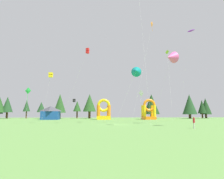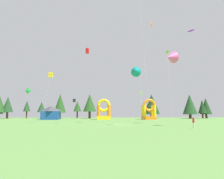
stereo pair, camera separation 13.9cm
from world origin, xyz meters
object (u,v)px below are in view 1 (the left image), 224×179
(kite_white_diamond, at_px, (141,94))
(inflatable_orange_dome, at_px, (104,112))
(inflatable_red_slide, at_px, (149,112))
(kite_orange_diamond, at_px, (152,26))
(kite_yellow_box, at_px, (51,75))
(kite_red_box, at_px, (87,51))
(kite_teal_delta, at_px, (136,71))
(festival_tent, at_px, (51,113))
(kite_purple_parafoil, at_px, (191,31))
(kite_pink_delta, at_px, (171,57))
(kite_green_diamond, at_px, (28,91))
(kite_black_box, at_px, (74,101))
(kite_lime_diamond, at_px, (168,53))
(person_midfield, at_px, (194,122))

(kite_white_diamond, relative_size, inflatable_orange_dome, 1.03)
(inflatable_red_slide, bearing_deg, kite_orange_diamond, -100.93)
(kite_white_diamond, relative_size, kite_yellow_box, 0.65)
(kite_red_box, relative_size, kite_teal_delta, 1.52)
(kite_white_diamond, relative_size, kite_teal_delta, 0.68)
(kite_yellow_box, distance_m, festival_tent, 26.98)
(inflatable_red_slide, relative_size, festival_tent, 1.24)
(kite_purple_parafoil, xyz_separation_m, kite_orange_diamond, (-15.21, -14.88, -5.32))
(festival_tent, bearing_deg, kite_pink_delta, -44.75)
(kite_green_diamond, bearing_deg, kite_pink_delta, -7.36)
(kite_black_box, height_order, inflatable_red_slide, inflatable_red_slide)
(inflatable_orange_dome, bearing_deg, kite_purple_parafoil, -26.46)
(kite_red_box, bearing_deg, kite_teal_delta, -39.35)
(kite_teal_delta, distance_m, inflatable_red_slide, 35.54)
(kite_green_diamond, distance_m, kite_orange_diamond, 29.14)
(kite_white_diamond, xyz_separation_m, kite_red_box, (-11.56, -3.16, 8.48))
(kite_green_diamond, xyz_separation_m, inflatable_red_slide, (30.76, 25.29, -3.97))
(kite_white_diamond, xyz_separation_m, kite_black_box, (-17.13, 20.74, -0.31))
(kite_lime_diamond, distance_m, festival_tent, 40.85)
(kite_purple_parafoil, xyz_separation_m, kite_teal_delta, (-19.93, -21.64, -16.49))
(kite_teal_delta, xyz_separation_m, inflatable_red_slide, (9.88, 33.49, -6.63))
(kite_pink_delta, height_order, person_midfield, kite_pink_delta)
(person_midfield, relative_size, festival_tent, 0.30)
(kite_teal_delta, xyz_separation_m, kite_green_diamond, (-20.88, 8.20, -2.67))
(kite_yellow_box, bearing_deg, kite_teal_delta, -28.89)
(kite_black_box, relative_size, kite_orange_diamond, 0.31)
(person_midfield, height_order, inflatable_red_slide, inflatable_red_slide)
(kite_white_diamond, height_order, person_midfield, kite_white_diamond)
(kite_pink_delta, distance_m, kite_red_box, 16.84)
(kite_teal_delta, xyz_separation_m, inflatable_orange_dome, (-5.04, 34.07, -6.73))
(kite_red_box, xyz_separation_m, inflatable_orange_dome, (3.79, 26.83, -12.34))
(kite_lime_diamond, relative_size, inflatable_orange_dome, 2.66)
(kite_teal_delta, bearing_deg, inflatable_orange_dome, 98.42)
(person_midfield, distance_m, inflatable_red_slide, 39.59)
(kite_teal_delta, distance_m, festival_tent, 41.53)
(person_midfield, bearing_deg, inflatable_orange_dome, 12.45)
(inflatable_red_slide, bearing_deg, person_midfield, -94.22)
(kite_red_box, xyz_separation_m, kite_teal_delta, (8.83, -7.24, -5.61))
(kite_green_diamond, xyz_separation_m, inflatable_orange_dome, (15.84, 25.86, -4.06))
(kite_white_diamond, xyz_separation_m, person_midfield, (4.23, -16.35, -5.39))
(kite_white_diamond, distance_m, kite_pink_delta, 10.18)
(kite_pink_delta, distance_m, kite_purple_parafoil, 24.58)
(festival_tent, bearing_deg, kite_purple_parafoil, -16.65)
(kite_purple_parafoil, relative_size, kite_orange_diamond, 1.24)
(kite_green_diamond, bearing_deg, kite_black_box, 74.21)
(kite_teal_delta, relative_size, person_midfield, 6.20)
(festival_tent, bearing_deg, inflatable_orange_dome, -0.72)
(kite_red_box, distance_m, kite_lime_diamond, 21.69)
(kite_pink_delta, height_order, inflatable_orange_dome, kite_pink_delta)
(kite_orange_diamond, bearing_deg, person_midfield, -79.96)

